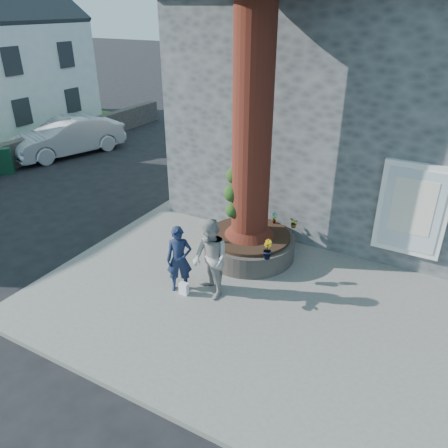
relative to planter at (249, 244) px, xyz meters
The scene contains 14 objects.
ground 2.19m from the planter, 111.80° to the right, with size 120.00×120.00×0.00m, color black.
pavement 1.27m from the planter, 55.01° to the right, with size 9.00×8.00×0.12m, color slate.
yellow_line 4.00m from the planter, 165.44° to the right, with size 0.10×30.00×0.01m, color yellow.
stone_shop 6.12m from the planter, 71.86° to the left, with size 10.30×8.30×6.30m.
planter is the anchor object (origin of this frame).
man 2.25m from the planter, 108.07° to the right, with size 0.56×0.37×1.54m, color #151F3B.
woman 2.03m from the planter, 89.46° to the right, with size 0.88×0.68×1.81m, color #9B9895.
shopping_bag 2.28m from the planter, 102.86° to the right, with size 0.20×0.12×0.28m, color white.
car_silver 11.36m from the planter, 159.02° to the left, with size 1.65×4.72×1.56m, color #A9ACB1.
a_board_sign 10.96m from the planter, behind, with size 0.55×0.36×1.00m, color #0D321F.
plant_a 1.01m from the planter, 70.61° to the left, with size 0.17×0.11×0.32m, color gray.
plant_b 1.31m from the planter, 45.00° to the right, with size 0.25×0.24×0.45m, color gray.
plant_c 1.22m from the planter, 130.94° to the right, with size 0.17×0.17×0.30m, color gray.
plant_d 1.28m from the planter, 45.00° to the left, with size 0.24×0.21×0.27m, color gray.
Camera 1 is at (4.89, -6.71, 5.86)m, focal length 35.00 mm.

